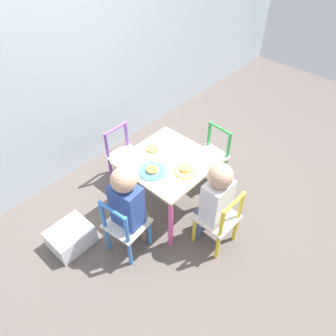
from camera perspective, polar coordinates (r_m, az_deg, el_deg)
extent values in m
plane|color=#5B514C|center=(2.70, 0.00, -6.59)|extent=(6.00, 6.00, 0.00)
cube|color=#B2C1CC|center=(2.61, -17.29, 24.40)|extent=(6.00, 0.06, 2.60)
cube|color=beige|center=(2.35, 0.00, 1.16)|extent=(0.59, 0.59, 0.02)
cylinder|color=#E5599E|center=(2.29, 0.45, -9.72)|extent=(0.04, 0.04, 0.48)
cylinder|color=#DB3D38|center=(2.56, 8.25, -2.75)|extent=(0.04, 0.04, 0.48)
cylinder|color=orange|center=(2.54, -8.34, -3.32)|extent=(0.04, 0.04, 0.48)
cylinder|color=teal|center=(2.79, -0.36, 2.38)|extent=(0.04, 0.04, 0.48)
cube|color=silver|center=(2.32, 8.48, -8.48)|extent=(0.27, 0.27, 0.02)
cylinder|color=yellow|center=(2.52, 7.73, -7.70)|extent=(0.03, 0.03, 0.25)
cylinder|color=yellow|center=(2.41, 4.58, -10.57)|extent=(0.03, 0.03, 0.25)
cylinder|color=yellow|center=(2.45, 11.67, -10.27)|extent=(0.03, 0.03, 0.25)
cylinder|color=yellow|center=(2.34, 8.63, -13.38)|extent=(0.03, 0.03, 0.25)
cylinder|color=yellow|center=(2.26, 12.57, -6.41)|extent=(0.03, 0.03, 0.26)
cylinder|color=yellow|center=(2.14, 9.34, -9.61)|extent=(0.03, 0.03, 0.26)
cylinder|color=yellow|center=(2.11, 11.42, -5.99)|extent=(0.21, 0.03, 0.02)
cube|color=silver|center=(2.28, -7.14, -9.53)|extent=(0.28, 0.28, 0.02)
cylinder|color=#387AD1|center=(2.39, -3.22, -11.11)|extent=(0.03, 0.03, 0.25)
cylinder|color=#387AD1|center=(2.48, -7.07, -8.68)|extent=(0.03, 0.03, 0.25)
cylinder|color=#387AD1|center=(2.31, -6.64, -14.49)|extent=(0.03, 0.03, 0.25)
cylinder|color=#387AD1|center=(2.40, -10.51, -11.79)|extent=(0.03, 0.03, 0.25)
cylinder|color=#387AD1|center=(2.10, -7.20, -10.76)|extent=(0.03, 0.03, 0.26)
cylinder|color=#387AD1|center=(2.20, -11.34, -7.97)|extent=(0.03, 0.03, 0.26)
cylinder|color=#387AD1|center=(2.06, -9.68, -7.37)|extent=(0.04, 0.21, 0.02)
cube|color=silver|center=(2.76, -7.21, 1.97)|extent=(0.26, 0.26, 0.02)
cylinder|color=#8E51BC|center=(2.75, -7.11, -2.19)|extent=(0.03, 0.03, 0.25)
cylinder|color=#8E51BC|center=(2.84, -3.97, 0.04)|extent=(0.03, 0.03, 0.25)
cylinder|color=#8E51BC|center=(2.87, -9.96, -0.14)|extent=(0.03, 0.03, 0.25)
cylinder|color=#8E51BC|center=(2.96, -6.85, 1.93)|extent=(0.03, 0.03, 0.25)
cylinder|color=#8E51BC|center=(2.71, -10.59, 3.77)|extent=(0.03, 0.03, 0.26)
cylinder|color=#8E51BC|center=(2.80, -7.27, 5.83)|extent=(0.03, 0.03, 0.26)
cylinder|color=#8E51BC|center=(2.68, -9.17, 6.76)|extent=(0.21, 0.02, 0.02)
cube|color=silver|center=(2.77, 7.15, 2.01)|extent=(0.28, 0.28, 0.02)
cylinder|color=green|center=(2.84, 3.91, 0.07)|extent=(0.03, 0.03, 0.25)
cylinder|color=green|center=(2.75, 7.08, -2.15)|extent=(0.03, 0.03, 0.25)
cylinder|color=green|center=(2.97, 6.77, 1.97)|extent=(0.03, 0.03, 0.25)
cylinder|color=green|center=(2.87, 9.90, -0.09)|extent=(0.03, 0.03, 0.25)
cylinder|color=green|center=(2.81, 7.19, 5.87)|extent=(0.03, 0.03, 0.26)
cylinder|color=green|center=(2.71, 10.53, 3.83)|extent=(0.03, 0.03, 0.26)
cylinder|color=green|center=(2.69, 9.09, 6.80)|extent=(0.04, 0.21, 0.02)
cylinder|color=#4C608E|center=(2.49, 6.69, -8.16)|extent=(0.07, 0.07, 0.27)
cylinder|color=#4C608E|center=(2.44, 5.20, -9.51)|extent=(0.07, 0.07, 0.27)
cube|color=silver|center=(2.21, 8.50, -5.56)|extent=(0.20, 0.15, 0.31)
sphere|color=tan|center=(2.04, 9.14, -1.36)|extent=(0.17, 0.17, 0.17)
cylinder|color=#7A6B5B|center=(2.41, -4.06, -10.14)|extent=(0.07, 0.07, 0.27)
cylinder|color=#7A6B5B|center=(2.46, -5.88, -9.00)|extent=(0.07, 0.07, 0.27)
cube|color=#2D478E|center=(2.16, -7.17, -6.44)|extent=(0.16, 0.21, 0.33)
sphere|color=tan|center=(1.99, -7.75, -2.06)|extent=(0.16, 0.16, 0.16)
cylinder|color=#EADB66|center=(2.27, 3.00, -0.38)|extent=(0.16, 0.16, 0.01)
cylinder|color=gold|center=(2.26, 3.02, -0.13)|extent=(0.07, 0.07, 0.02)
cylinder|color=#4C9EE0|center=(2.26, -2.74, -0.57)|extent=(0.19, 0.19, 0.01)
cylinder|color=#D6843D|center=(2.25, -2.75, -0.31)|extent=(0.08, 0.08, 0.02)
cylinder|color=white|center=(2.43, -2.81, 3.12)|extent=(0.20, 0.20, 0.01)
cylinder|color=gold|center=(2.42, -2.82, 3.37)|extent=(0.09, 0.09, 0.02)
cube|color=silver|center=(2.52, -16.58, -11.44)|extent=(0.29, 0.24, 0.16)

